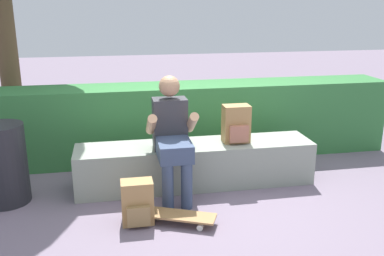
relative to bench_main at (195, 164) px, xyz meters
The scene contains 8 objects.
ground_plane 0.43m from the bench_main, 90.00° to the right, with size 24.00×24.00×0.00m, color slate.
bench_main is the anchor object (origin of this frame).
person_skater 0.56m from the bench_main, 141.39° to the right, with size 0.49×0.62×1.21m.
skateboard_near_person 0.89m from the bench_main, 115.32° to the right, with size 0.81×0.51×0.09m.
backpack_on_bench 0.61m from the bench_main, ahead, with size 0.28×0.23×0.40m.
backpack_on_ground 1.00m from the bench_main, 131.83° to the right, with size 0.28×0.23×0.40m.
hedge_row 0.94m from the bench_main, 84.05° to the left, with size 5.08×0.59×0.92m.
trash_bin 1.92m from the bench_main, behind, with size 0.45×0.45×0.79m.
Camera 1 is at (-0.83, -3.86, 1.91)m, focal length 40.25 mm.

